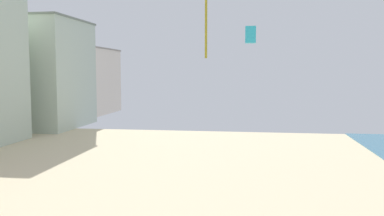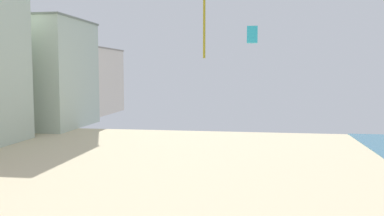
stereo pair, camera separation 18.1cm
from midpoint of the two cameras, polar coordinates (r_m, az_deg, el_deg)
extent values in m
cube|color=#B7C6B2|center=(71.05, -20.89, 4.39)|extent=(15.73, 14.89, 16.84)
cube|color=slate|center=(71.52, -21.11, 11.27)|extent=(16.04, 15.19, 0.30)
cube|color=silver|center=(88.32, -14.66, 3.52)|extent=(10.47, 19.92, 13.45)
cube|color=gray|center=(88.42, -14.76, 7.97)|extent=(10.68, 20.32, 0.30)
cube|color=#2DB7CC|center=(38.40, 8.50, 10.03)|extent=(0.96, 0.96, 1.50)
cylinder|color=#A49220|center=(14.00, 2.08, 11.30)|extent=(0.08, 0.08, 2.14)
camera|label=1|loc=(0.09, -89.75, 0.02)|focal=38.44mm
camera|label=2|loc=(0.09, 90.25, -0.02)|focal=38.44mm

